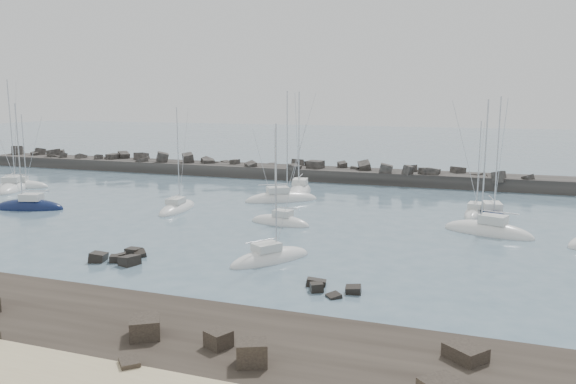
# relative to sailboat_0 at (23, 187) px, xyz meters

# --- Properties ---
(ground) EXTENTS (400.00, 400.00, 0.00)m
(ground) POSITION_rel_sailboat_0_xyz_m (38.89, -15.85, -0.15)
(ground) COLOR slate
(ground) RESTS_ON ground
(rock_shelf) EXTENTS (140.00, 12.00, 2.06)m
(rock_shelf) POSITION_rel_sailboat_0_xyz_m (39.02, -37.85, -0.13)
(rock_shelf) COLOR black
(rock_shelf) RESTS_ON ground
(rock_cluster_near) EXTENTS (4.49, 4.03, 1.32)m
(rock_cluster_near) POSITION_rel_sailboat_0_xyz_m (35.30, -25.48, -0.01)
(rock_cluster_near) COLOR black
(rock_cluster_near) RESTS_ON ground
(rock_cluster_far) EXTENTS (4.24, 3.37, 1.34)m
(rock_cluster_far) POSITION_rel_sailboat_0_xyz_m (52.24, -26.53, -0.14)
(rock_cluster_far) COLOR black
(rock_cluster_far) RESTS_ON ground
(breakwater) EXTENTS (115.00, 7.35, 5.04)m
(breakwater) POSITION_rel_sailboat_0_xyz_m (30.87, 22.15, 0.16)
(breakwater) COLOR #2B2927
(breakwater) RESTS_ON ground
(sailboat_0) EXTENTS (7.26, 4.92, 11.32)m
(sailboat_0) POSITION_rel_sailboat_0_xyz_m (0.00, 0.00, 0.00)
(sailboat_0) COLOR white
(sailboat_0) RESTS_ON ground
(sailboat_1) EXTENTS (7.94, 10.63, 16.37)m
(sailboat_1) POSITION_rel_sailboat_0_xyz_m (-0.32, -1.27, 0.00)
(sailboat_1) COLOR white
(sailboat_1) RESTS_ON ground
(sailboat_2) EXTENTS (8.56, 4.70, 13.15)m
(sailboat_2) POSITION_rel_sailboat_0_xyz_m (12.57, -11.78, 0.01)
(sailboat_2) COLOR #0F193E
(sailboat_2) RESTS_ON ground
(sailboat_3) EXTENTS (3.29, 8.18, 12.56)m
(sailboat_3) POSITION_rel_sailboat_0_xyz_m (29.02, -6.52, -0.02)
(sailboat_3) COLOR white
(sailboat_3) RESTS_ON ground
(sailboat_4) EXTENTS (9.21, 7.58, 14.59)m
(sailboat_4) POSITION_rel_sailboat_0_xyz_m (38.19, 2.91, -0.00)
(sailboat_4) COLOR white
(sailboat_4) RESTS_ON ground
(sailboat_5) EXTENTS (6.80, 2.97, 10.59)m
(sailboat_5) POSITION_rel_sailboat_0_xyz_m (42.56, -9.20, -0.01)
(sailboat_5) COLOR white
(sailboat_5) RESTS_ON ground
(sailboat_6) EXTENTS (4.45, 9.52, 14.59)m
(sailboat_6) POSITION_rel_sailboat_0_xyz_m (38.50, 9.14, 0.01)
(sailboat_6) COLOR white
(sailboat_6) RESTS_ON ground
(sailboat_7) EXTENTS (5.97, 7.38, 11.70)m
(sailboat_7) POSITION_rel_sailboat_0_xyz_m (46.36, -21.63, -0.01)
(sailboat_7) COLOR white
(sailboat_7) RESTS_ON ground
(sailboat_8) EXTENTS (4.12, 9.07, 13.93)m
(sailboat_8) POSITION_rel_sailboat_0_xyz_m (62.90, 0.28, 0.00)
(sailboat_8) COLOR #0F193E
(sailboat_8) RESTS_ON ground
(sailboat_9) EXTENTS (8.93, 5.22, 13.70)m
(sailboat_9) POSITION_rel_sailboat_0_xyz_m (62.53, -6.42, 0.01)
(sailboat_9) COLOR white
(sailboat_9) RESTS_ON ground
(sailboat_10) EXTENTS (2.97, 7.16, 11.09)m
(sailboat_10) POSITION_rel_sailboat_0_xyz_m (61.16, 2.10, -0.02)
(sailboat_10) COLOR white
(sailboat_10) RESTS_ON ground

